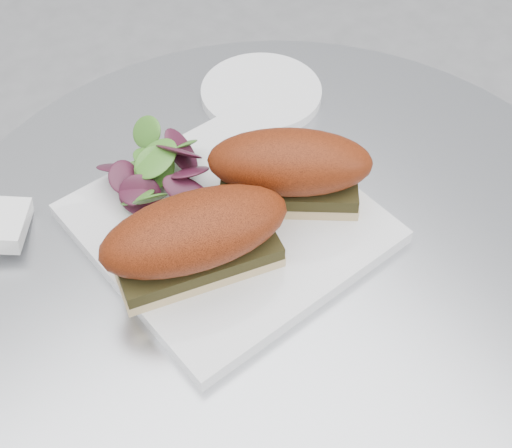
{
  "coord_description": "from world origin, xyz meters",
  "views": [
    {
      "loc": [
        -0.29,
        -0.31,
        1.27
      ],
      "look_at": [
        -0.02,
        0.02,
        0.77
      ],
      "focal_mm": 50.0,
      "sensor_mm": 36.0,
      "label": 1
    }
  ],
  "objects_px": {
    "sandwich_left": "(196,237)",
    "saucer": "(261,93)",
    "plate": "(228,224)",
    "sandwich_right": "(290,169)"
  },
  "relations": [
    {
      "from": "sandwich_left",
      "to": "saucer",
      "type": "xyz_separation_m",
      "value": [
        0.21,
        0.17,
        -0.05
      ]
    },
    {
      "from": "sandwich_left",
      "to": "plate",
      "type": "bearing_deg",
      "value": 44.3
    },
    {
      "from": "sandwich_right",
      "to": "saucer",
      "type": "xyz_separation_m",
      "value": [
        0.09,
        0.16,
        -0.05
      ]
    },
    {
      "from": "plate",
      "to": "sandwich_left",
      "type": "xyz_separation_m",
      "value": [
        -0.06,
        -0.03,
        0.05
      ]
    },
    {
      "from": "plate",
      "to": "saucer",
      "type": "distance_m",
      "value": 0.21
    },
    {
      "from": "sandwich_left",
      "to": "saucer",
      "type": "relative_size",
      "value": 1.32
    },
    {
      "from": "sandwich_left",
      "to": "sandwich_right",
      "type": "bearing_deg",
      "value": 22.76
    },
    {
      "from": "sandwich_right",
      "to": "sandwich_left",
      "type": "bearing_deg",
      "value": -133.1
    },
    {
      "from": "plate",
      "to": "saucer",
      "type": "bearing_deg",
      "value": 42.21
    },
    {
      "from": "plate",
      "to": "sandwich_left",
      "type": "bearing_deg",
      "value": -151.92
    }
  ]
}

